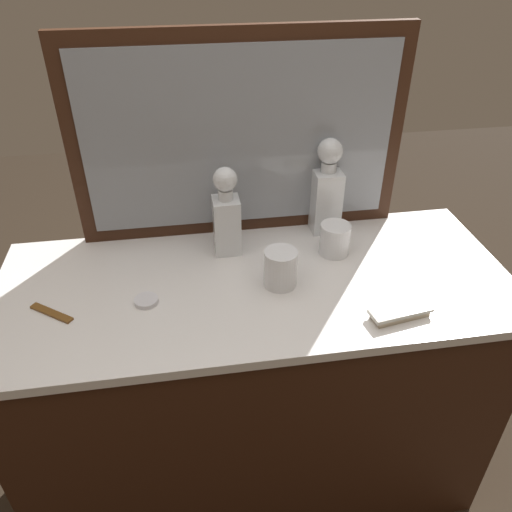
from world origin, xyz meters
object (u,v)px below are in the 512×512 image
at_px(crystal_decanter_rear, 227,219).
at_px(crystal_tumbler_rear, 335,240).
at_px(silver_brush_right, 400,313).
at_px(porcelain_dish, 146,301).
at_px(crystal_decanter_far_left, 326,195).
at_px(crystal_tumbler_right, 280,269).
at_px(tortoiseshell_comb, 52,313).

bearing_deg(crystal_decanter_rear, crystal_tumbler_rear, -11.30).
distance_m(crystal_tumbler_rear, silver_brush_right, 0.31).
relative_size(silver_brush_right, porcelain_dish, 2.67).
height_order(crystal_decanter_rear, crystal_decanter_far_left, crystal_decanter_far_left).
bearing_deg(crystal_tumbler_right, crystal_decanter_far_left, 53.55).
xyz_separation_m(silver_brush_right, porcelain_dish, (-0.61, 0.15, -0.01)).
bearing_deg(silver_brush_right, crystal_tumbler_right, 146.37).
relative_size(porcelain_dish, tortoiseshell_comb, 0.53).
relative_size(crystal_decanter_rear, crystal_decanter_far_left, 0.89).
distance_m(silver_brush_right, porcelain_dish, 0.63).
xyz_separation_m(crystal_tumbler_rear, porcelain_dish, (-0.53, -0.15, -0.04)).
bearing_deg(crystal_tumbler_rear, porcelain_dish, -164.68).
bearing_deg(porcelain_dish, silver_brush_right, -13.89).
bearing_deg(silver_brush_right, tortoiseshell_comb, 170.30).
xyz_separation_m(silver_brush_right, tortoiseshell_comb, (-0.84, 0.14, -0.01)).
bearing_deg(porcelain_dish, crystal_decanter_far_left, 27.42).
distance_m(crystal_tumbler_rear, crystal_tumbler_right, 0.22).
xyz_separation_m(crystal_tumbler_rear, silver_brush_right, (0.08, -0.30, -0.03)).
xyz_separation_m(porcelain_dish, tortoiseshell_comb, (-0.23, -0.01, -0.00)).
distance_m(crystal_decanter_far_left, tortoiseshell_comb, 0.82).
height_order(crystal_decanter_rear, tortoiseshell_comb, crystal_decanter_rear).
bearing_deg(crystal_decanter_rear, porcelain_dish, -138.11).
bearing_deg(crystal_tumbler_right, porcelain_dish, -176.13).
relative_size(crystal_tumbler_rear, silver_brush_right, 0.56).
bearing_deg(crystal_decanter_rear, tortoiseshell_comb, -155.06).
height_order(crystal_tumbler_right, tortoiseshell_comb, crystal_tumbler_right).
xyz_separation_m(crystal_decanter_far_left, silver_brush_right, (0.07, -0.43, -0.11)).
xyz_separation_m(crystal_decanter_far_left, porcelain_dish, (-0.54, -0.28, -0.11)).
bearing_deg(crystal_tumbler_right, crystal_decanter_rear, 123.20).
relative_size(crystal_decanter_rear, silver_brush_right, 1.61).
relative_size(crystal_tumbler_rear, porcelain_dish, 1.51).
height_order(crystal_decanter_rear, porcelain_dish, crystal_decanter_rear).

